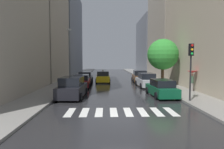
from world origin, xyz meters
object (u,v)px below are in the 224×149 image
object	(u,v)px
parked_car_left_nearest	(72,88)
traffic_light_right_corner	(191,59)
pedestrian_foreground	(192,77)
lamp_post_left	(69,53)
parked_car_left_second	(82,81)
parked_car_right_third	(140,77)
parked_car_left_third	(85,77)
parked_car_right_second	(146,80)
taxi_midroad	(103,77)
street_tree_right	(163,55)
parked_car_right_nearest	(161,88)

from	to	relation	value
parked_car_left_nearest	traffic_light_right_corner	size ratio (longest dim) A/B	1.13
pedestrian_foreground	lamp_post_left	distance (m)	14.71
pedestrian_foreground	traffic_light_right_corner	distance (m)	5.33
parked_car_left_second	pedestrian_foreground	bearing A→B (deg)	-111.82
parked_car_right_third	parked_car_left_third	bearing A→B (deg)	94.90
parked_car_left_nearest	parked_car_right_second	world-z (taller)	parked_car_left_nearest
taxi_midroad	street_tree_right	bearing A→B (deg)	-126.36
parked_car_left_nearest	parked_car_left_second	size ratio (longest dim) A/B	1.14
taxi_midroad	traffic_light_right_corner	world-z (taller)	traffic_light_right_corner
parked_car_right_nearest	parked_car_left_second	bearing A→B (deg)	49.06
parked_car_right_nearest	traffic_light_right_corner	xyz separation A→B (m)	(1.46, -2.65, 2.56)
parked_car_left_second	parked_car_right_third	bearing A→B (deg)	-55.33
parked_car_left_second	pedestrian_foreground	world-z (taller)	pedestrian_foreground
parked_car_right_nearest	pedestrian_foreground	size ratio (longest dim) A/B	2.33
pedestrian_foreground	traffic_light_right_corner	size ratio (longest dim) A/B	0.47
parked_car_left_second	street_tree_right	size ratio (longest dim) A/B	0.76
parked_car_right_nearest	pedestrian_foreground	distance (m)	4.14
parked_car_right_nearest	traffic_light_right_corner	size ratio (longest dim) A/B	1.09
parked_car_left_third	taxi_midroad	world-z (taller)	taxi_midroad
pedestrian_foreground	parked_car_left_second	bearing A→B (deg)	-102.59
parked_car_left_nearest	lamp_post_left	bearing A→B (deg)	14.19
taxi_midroad	traffic_light_right_corner	size ratio (longest dim) A/B	1.07
parked_car_right_second	parked_car_right_nearest	bearing A→B (deg)	178.79
parked_car_left_nearest	parked_car_left_second	xyz separation A→B (m)	(-0.00, 6.51, -0.12)
lamp_post_left	parked_car_right_second	bearing A→B (deg)	-10.51
parked_car_left_nearest	parked_car_right_third	world-z (taller)	parked_car_left_nearest
parked_car_right_nearest	lamp_post_left	size ratio (longest dim) A/B	0.67
parked_car_right_second	street_tree_right	bearing A→B (deg)	-81.95
parked_car_left_nearest	lamp_post_left	size ratio (longest dim) A/B	0.70
parked_car_right_nearest	pedestrian_foreground	xyz separation A→B (m)	(3.54, 1.96, 0.88)
parked_car_right_third	lamp_post_left	world-z (taller)	lamp_post_left
taxi_midroad	parked_car_left_nearest	bearing A→B (deg)	167.47
traffic_light_right_corner	taxi_midroad	bearing A→B (deg)	115.15
parked_car_right_second	parked_car_right_third	size ratio (longest dim) A/B	1.02
parked_car_left_second	lamp_post_left	xyz separation A→B (m)	(-1.73, 1.99, 3.45)
parked_car_right_third	street_tree_right	bearing A→B (deg)	-156.60
parked_car_left_second	parked_car_left_third	xyz separation A→B (m)	(-0.11, 5.32, 0.01)
parked_car_left_nearest	pedestrian_foreground	bearing A→B (deg)	-75.99
parked_car_left_third	parked_car_left_second	bearing A→B (deg)	179.19
parked_car_left_nearest	parked_car_right_second	size ratio (longest dim) A/B	1.05
parked_car_left_third	pedestrian_foreground	distance (m)	14.95
parked_car_left_second	traffic_light_right_corner	xyz separation A→B (m)	(9.27, -8.86, 2.56)
taxi_midroad	pedestrian_foreground	bearing A→B (deg)	-139.61
taxi_midroad	street_tree_right	world-z (taller)	street_tree_right
parked_car_left_second	parked_car_right_nearest	distance (m)	9.98
parked_car_right_nearest	taxi_midroad	xyz separation A→B (m)	(-5.39, 11.96, 0.04)
parked_car_right_third	lamp_post_left	xyz separation A→B (m)	(-9.55, -3.69, 3.38)
parked_car_left_nearest	parked_car_right_nearest	world-z (taller)	parked_car_left_nearest
parked_car_right_second	traffic_light_right_corner	distance (m)	9.56
taxi_midroad	pedestrian_foreground	xyz separation A→B (m)	(8.93, -10.00, 0.84)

